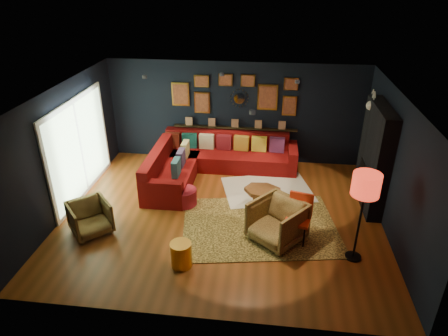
# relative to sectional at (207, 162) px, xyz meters

# --- Properties ---
(floor) EXTENTS (6.50, 6.50, 0.00)m
(floor) POSITION_rel_sectional_xyz_m (0.61, -1.81, -0.32)
(floor) COLOR brown
(floor) RESTS_ON ground
(room_walls) EXTENTS (6.50, 6.50, 6.50)m
(room_walls) POSITION_rel_sectional_xyz_m (0.61, -1.81, 1.27)
(room_walls) COLOR black
(room_walls) RESTS_ON ground
(sectional) EXTENTS (3.41, 2.69, 0.86)m
(sectional) POSITION_rel_sectional_xyz_m (0.00, 0.00, 0.00)
(sectional) COLOR maroon
(sectional) RESTS_ON ground
(ledge) EXTENTS (3.20, 0.12, 0.04)m
(ledge) POSITION_rel_sectional_xyz_m (0.61, 0.87, 0.60)
(ledge) COLOR black
(ledge) RESTS_ON room_walls
(gallery_wall) EXTENTS (3.15, 0.04, 1.02)m
(gallery_wall) POSITION_rel_sectional_xyz_m (0.60, 0.91, 1.48)
(gallery_wall) COLOR #C4882E
(gallery_wall) RESTS_ON room_walls
(sunburst_mirror) EXTENTS (0.47, 0.16, 0.47)m
(sunburst_mirror) POSITION_rel_sectional_xyz_m (0.71, 0.91, 1.38)
(sunburst_mirror) COLOR silver
(sunburst_mirror) RESTS_ON room_walls
(fireplace) EXTENTS (0.31, 1.60, 2.20)m
(fireplace) POSITION_rel_sectional_xyz_m (3.71, -0.91, 0.70)
(fireplace) COLOR black
(fireplace) RESTS_ON ground
(deer_head) EXTENTS (0.50, 0.28, 0.45)m
(deer_head) POSITION_rel_sectional_xyz_m (3.75, -0.41, 1.73)
(deer_head) COLOR white
(deer_head) RESTS_ON fireplace
(sliding_door) EXTENTS (0.06, 2.80, 2.20)m
(sliding_door) POSITION_rel_sectional_xyz_m (-2.60, -1.21, 0.78)
(sliding_door) COLOR white
(sliding_door) RESTS_ON ground
(ceiling_spots) EXTENTS (3.30, 2.50, 0.06)m
(ceiling_spots) POSITION_rel_sectional_xyz_m (0.61, -1.01, 2.24)
(ceiling_spots) COLOR black
(ceiling_spots) RESTS_ON room_walls
(shag_rug) EXTENTS (2.28, 1.91, 0.03)m
(shag_rug) POSITION_rel_sectional_xyz_m (1.53, -0.65, -0.31)
(shag_rug) COLOR beige
(shag_rug) RESTS_ON ground
(leopard_rug) EXTENTS (3.35, 2.64, 0.02)m
(leopard_rug) POSITION_rel_sectional_xyz_m (1.41, -2.11, -0.31)
(leopard_rug) COLOR gold
(leopard_rug) RESTS_ON ground
(coffee_table) EXTENTS (0.96, 0.81, 0.41)m
(coffee_table) POSITION_rel_sectional_xyz_m (1.44, -1.39, 0.04)
(coffee_table) COLOR brown
(coffee_table) RESTS_ON shag_rug
(pouf) EXTENTS (0.54, 0.54, 0.35)m
(pouf) POSITION_rel_sectional_xyz_m (-0.24, -1.50, -0.12)
(pouf) COLOR maroon
(pouf) RESTS_ON shag_rug
(armchair_left) EXTENTS (0.97, 0.97, 0.73)m
(armchair_left) POSITION_rel_sectional_xyz_m (-1.83, -2.70, 0.04)
(armchair_left) COLOR tan
(armchair_left) RESTS_ON ground
(armchair_right) EXTENTS (1.19, 1.19, 0.90)m
(armchair_right) POSITION_rel_sectional_xyz_m (1.74, -2.52, 0.13)
(armchair_right) COLOR tan
(armchair_right) RESTS_ON ground
(gold_stool) EXTENTS (0.37, 0.37, 0.47)m
(gold_stool) POSITION_rel_sectional_xyz_m (0.11, -3.44, -0.09)
(gold_stool) COLOR #C4882E
(gold_stool) RESTS_ON ground
(orange_chair) EXTENTS (0.54, 0.54, 0.94)m
(orange_chair) POSITION_rel_sectional_xyz_m (2.14, -2.41, 0.23)
(orange_chair) COLOR black
(orange_chair) RESTS_ON ground
(floor_lamp) EXTENTS (0.47, 0.47, 1.69)m
(floor_lamp) POSITION_rel_sectional_xyz_m (3.11, -2.87, 1.10)
(floor_lamp) COLOR black
(floor_lamp) RESTS_ON ground
(dog) EXTENTS (1.31, 0.95, 0.37)m
(dog) POSITION_rel_sectional_xyz_m (1.61, -2.15, -0.12)
(dog) COLOR #B47F46
(dog) RESTS_ON leopard_rug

